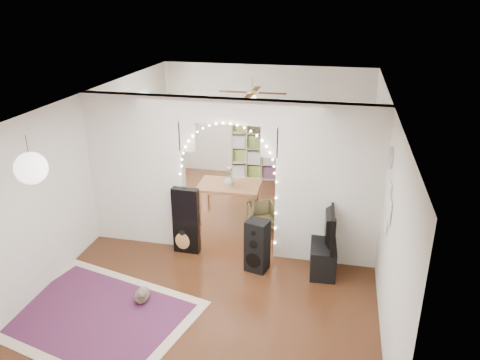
% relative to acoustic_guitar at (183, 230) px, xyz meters
% --- Properties ---
extents(floor, '(7.50, 7.50, 0.00)m').
position_rel_acoustic_guitar_xyz_m(floor, '(0.76, 0.28, -0.42)').
color(floor, black).
rests_on(floor, ground).
extents(ceiling, '(5.00, 7.50, 0.02)m').
position_rel_acoustic_guitar_xyz_m(ceiling, '(0.76, 0.28, 2.28)').
color(ceiling, white).
rests_on(ceiling, wall_back).
extents(wall_back, '(5.00, 0.02, 2.70)m').
position_rel_acoustic_guitar_xyz_m(wall_back, '(0.76, 4.03, 0.93)').
color(wall_back, silver).
rests_on(wall_back, floor).
extents(wall_front, '(5.00, 0.02, 2.70)m').
position_rel_acoustic_guitar_xyz_m(wall_front, '(0.76, -3.47, 0.93)').
color(wall_front, silver).
rests_on(wall_front, floor).
extents(wall_left, '(0.02, 7.50, 2.70)m').
position_rel_acoustic_guitar_xyz_m(wall_left, '(-1.74, 0.28, 0.93)').
color(wall_left, silver).
rests_on(wall_left, floor).
extents(wall_right, '(0.02, 7.50, 2.70)m').
position_rel_acoustic_guitar_xyz_m(wall_right, '(3.26, 0.28, 0.93)').
color(wall_right, silver).
rests_on(wall_right, floor).
extents(divider_wall, '(5.00, 0.20, 2.70)m').
position_rel_acoustic_guitar_xyz_m(divider_wall, '(0.76, 0.28, 1.00)').
color(divider_wall, silver).
rests_on(divider_wall, floor).
extents(fairy_lights, '(1.64, 0.04, 1.60)m').
position_rel_acoustic_guitar_xyz_m(fairy_lights, '(0.76, 0.15, 1.13)').
color(fairy_lights, '#FFEABF').
rests_on(fairy_lights, divider_wall).
extents(window, '(0.04, 1.20, 1.40)m').
position_rel_acoustic_guitar_xyz_m(window, '(-1.71, 2.08, 1.08)').
color(window, white).
rests_on(window, wall_left).
extents(wall_clock, '(0.03, 0.31, 0.31)m').
position_rel_acoustic_guitar_xyz_m(wall_clock, '(3.24, -0.32, 1.68)').
color(wall_clock, white).
rests_on(wall_clock, wall_right).
extents(picture_frames, '(0.02, 0.50, 0.70)m').
position_rel_acoustic_guitar_xyz_m(picture_frames, '(3.24, -0.72, 1.08)').
color(picture_frames, white).
rests_on(picture_frames, wall_right).
extents(paper_lantern, '(0.40, 0.40, 0.40)m').
position_rel_acoustic_guitar_xyz_m(paper_lantern, '(-1.14, -2.12, 1.83)').
color(paper_lantern, white).
rests_on(paper_lantern, ceiling).
extents(ceiling_fan, '(1.10, 1.10, 0.30)m').
position_rel_acoustic_guitar_xyz_m(ceiling_fan, '(0.76, 2.28, 1.98)').
color(ceiling_fan, gold).
rests_on(ceiling_fan, ceiling).
extents(area_rug, '(3.07, 2.57, 0.02)m').
position_rel_acoustic_guitar_xyz_m(area_rug, '(-0.67, -1.96, -0.41)').
color(area_rug, maroon).
rests_on(area_rug, floor).
extents(guitar_case, '(0.46, 0.16, 1.20)m').
position_rel_acoustic_guitar_xyz_m(guitar_case, '(0.05, 0.03, 0.18)').
color(guitar_case, black).
rests_on(guitar_case, floor).
extents(acoustic_guitar, '(0.41, 0.25, 0.97)m').
position_rel_acoustic_guitar_xyz_m(acoustic_guitar, '(0.00, 0.00, 0.00)').
color(acoustic_guitar, tan).
rests_on(acoustic_guitar, floor).
extents(tabby_cat, '(0.31, 0.46, 0.31)m').
position_rel_acoustic_guitar_xyz_m(tabby_cat, '(-0.13, -1.52, -0.29)').
color(tabby_cat, brown).
rests_on(tabby_cat, floor).
extents(floor_speaker, '(0.41, 0.37, 0.88)m').
position_rel_acoustic_guitar_xyz_m(floor_speaker, '(1.35, -0.28, 0.02)').
color(floor_speaker, black).
rests_on(floor_speaker, floor).
extents(media_console, '(0.47, 1.03, 0.50)m').
position_rel_acoustic_guitar_xyz_m(media_console, '(2.40, 0.03, -0.17)').
color(media_console, black).
rests_on(media_console, floor).
extents(tv, '(0.21, 1.08, 0.62)m').
position_rel_acoustic_guitar_xyz_m(tv, '(2.40, 0.03, 0.39)').
color(tv, black).
rests_on(tv, media_console).
extents(bookcase, '(1.56, 0.64, 1.56)m').
position_rel_acoustic_guitar_xyz_m(bookcase, '(0.75, 3.78, 0.36)').
color(bookcase, tan).
rests_on(bookcase, floor).
extents(dining_table, '(1.22, 0.84, 0.76)m').
position_rel_acoustic_guitar_xyz_m(dining_table, '(0.48, 1.41, 0.26)').
color(dining_table, brown).
rests_on(dining_table, floor).
extents(flower_vase, '(0.19, 0.19, 0.19)m').
position_rel_acoustic_guitar_xyz_m(flower_vase, '(0.48, 1.41, 0.43)').
color(flower_vase, silver).
rests_on(flower_vase, dining_table).
extents(dining_chair_left, '(0.65, 0.66, 0.45)m').
position_rel_acoustic_guitar_xyz_m(dining_chair_left, '(1.15, 1.28, -0.19)').
color(dining_chair_left, brown).
rests_on(dining_chair_left, floor).
extents(dining_chair_right, '(0.52, 0.53, 0.43)m').
position_rel_acoustic_guitar_xyz_m(dining_chair_right, '(1.89, 2.37, -0.21)').
color(dining_chair_right, brown).
rests_on(dining_chair_right, floor).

